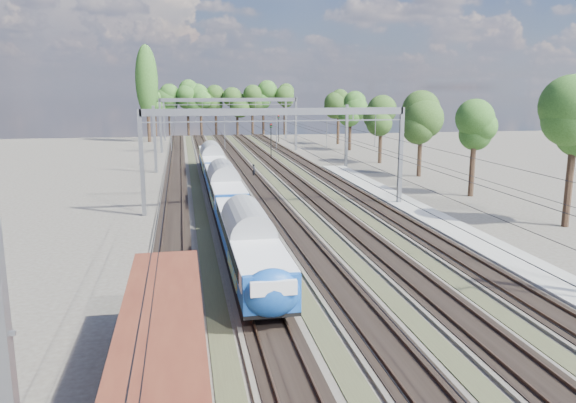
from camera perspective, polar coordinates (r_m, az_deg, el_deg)
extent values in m
plane|color=#47423A|center=(22.70, 12.20, -17.04)|extent=(220.00, 220.00, 0.00)
cube|color=#47423A|center=(64.16, -11.36, 1.71)|extent=(3.00, 130.00, 0.15)
cube|color=black|center=(64.15, -11.36, 1.80)|extent=(2.50, 130.00, 0.06)
cube|color=#473326|center=(64.14, -12.01, 1.86)|extent=(0.08, 130.00, 0.14)
cube|color=#473326|center=(64.12, -10.72, 1.91)|extent=(0.08, 130.00, 0.14)
cube|color=#47423A|center=(64.26, -7.35, 1.86)|extent=(3.00, 130.00, 0.15)
cube|color=black|center=(64.24, -7.35, 1.94)|extent=(2.50, 130.00, 0.06)
cube|color=#473326|center=(64.19, -7.99, 2.01)|extent=(0.08, 130.00, 0.14)
cube|color=#473326|center=(64.27, -6.71, 2.05)|extent=(0.08, 130.00, 0.14)
cube|color=#47423A|center=(64.67, -3.36, 2.00)|extent=(3.00, 130.00, 0.15)
cube|color=black|center=(64.65, -3.36, 2.08)|extent=(2.50, 130.00, 0.06)
cube|color=#473326|center=(64.55, -4.00, 2.14)|extent=(0.08, 130.00, 0.14)
cube|color=#473326|center=(64.73, -2.73, 2.19)|extent=(0.08, 130.00, 0.14)
cube|color=#47423A|center=(65.39, 0.55, 2.12)|extent=(3.00, 130.00, 0.15)
cube|color=black|center=(65.37, 0.55, 2.20)|extent=(2.50, 130.00, 0.06)
cube|color=#473326|center=(65.22, -0.07, 2.27)|extent=(0.08, 130.00, 0.14)
cube|color=#473326|center=(65.50, 1.17, 2.31)|extent=(0.08, 130.00, 0.14)
cube|color=#47423A|center=(66.40, 4.37, 2.23)|extent=(3.00, 130.00, 0.15)
cube|color=black|center=(66.39, 4.37, 2.31)|extent=(2.50, 130.00, 0.06)
cube|color=#473326|center=(66.19, 3.77, 2.38)|extent=(0.08, 130.00, 0.14)
cube|color=#473326|center=(66.56, 4.97, 2.41)|extent=(0.08, 130.00, 0.14)
cube|color=#373324|center=(64.18, -9.35, 1.74)|extent=(1.10, 130.00, 0.05)
cube|color=#373324|center=(64.43, -5.35, 1.88)|extent=(1.10, 130.00, 0.05)
cube|color=#373324|center=(65.00, -1.39, 2.02)|extent=(1.10, 130.00, 0.05)
cube|color=#373324|center=(65.87, 2.47, 2.13)|extent=(1.10, 130.00, 0.05)
cube|color=gray|center=(44.51, 16.53, -2.75)|extent=(3.00, 70.00, 0.30)
cube|color=gray|center=(48.78, -14.63, 3.78)|extent=(0.35, 0.35, 9.00)
cube|color=gray|center=(52.47, 11.36, 4.45)|extent=(0.35, 0.35, 9.00)
cube|color=gray|center=(48.98, -1.18, 9.11)|extent=(23.00, 0.35, 0.60)
cube|color=gray|center=(96.52, -12.82, 7.52)|extent=(0.35, 0.35, 9.00)
cube|color=gray|center=(98.44, 0.80, 7.88)|extent=(0.35, 0.35, 9.00)
cube|color=gray|center=(96.63, -6.00, 10.24)|extent=(23.00, 0.35, 0.60)
cube|color=gray|center=(73.63, -13.39, 6.14)|extent=(0.35, 0.35, 8.50)
cube|color=gray|center=(118.49, -12.47, 8.11)|extent=(0.35, 0.35, 8.50)
cube|color=gray|center=(76.75, 5.95, 6.60)|extent=(0.35, 0.35, 8.50)
cube|color=gray|center=(120.45, -0.22, 8.43)|extent=(0.35, 0.35, 8.50)
cylinder|color=black|center=(63.48, -11.55, 6.54)|extent=(0.03, 130.00, 0.03)
cylinder|color=black|center=(63.40, -11.59, 7.53)|extent=(0.03, 130.00, 0.03)
cylinder|color=black|center=(63.58, -7.47, 6.68)|extent=(0.03, 130.00, 0.03)
cylinder|color=black|center=(63.50, -7.50, 7.67)|extent=(0.03, 130.00, 0.03)
cylinder|color=black|center=(64.00, -3.42, 6.79)|extent=(0.03, 130.00, 0.03)
cylinder|color=black|center=(63.92, -3.43, 7.77)|extent=(0.03, 130.00, 0.03)
cylinder|color=black|center=(64.72, 0.56, 6.86)|extent=(0.03, 130.00, 0.03)
cylinder|color=black|center=(64.64, 0.56, 7.84)|extent=(0.03, 130.00, 0.03)
cylinder|color=black|center=(65.75, 4.44, 6.90)|extent=(0.03, 130.00, 0.03)
cylinder|color=black|center=(65.67, 4.45, 7.86)|extent=(0.03, 130.00, 0.03)
cylinder|color=black|center=(129.97, -13.31, 7.75)|extent=(0.56, 0.56, 5.80)
sphere|color=#1C3914|center=(129.77, -13.41, 9.79)|extent=(4.03, 4.03, 4.03)
cylinder|color=black|center=(132.17, -11.54, 8.17)|extent=(0.56, 0.56, 7.13)
sphere|color=#1C3914|center=(131.99, -11.64, 10.65)|extent=(4.89, 4.89, 4.89)
cylinder|color=black|center=(132.21, -10.27, 8.00)|extent=(0.56, 0.56, 6.11)
sphere|color=#1C3914|center=(132.01, -10.34, 10.12)|extent=(5.45, 5.45, 5.45)
cylinder|color=black|center=(128.88, -8.39, 7.99)|extent=(0.56, 0.56, 6.17)
sphere|color=#1C3914|center=(128.68, -8.45, 10.18)|extent=(4.85, 4.85, 4.85)
cylinder|color=black|center=(131.55, -7.07, 8.21)|extent=(0.56, 0.56, 6.69)
sphere|color=#1C3914|center=(131.36, -7.13, 10.54)|extent=(4.21, 4.21, 4.21)
cylinder|color=black|center=(132.40, -5.23, 8.14)|extent=(0.56, 0.56, 6.13)
sphere|color=#1C3914|center=(132.21, -5.27, 10.26)|extent=(4.78, 4.78, 4.78)
cylinder|color=black|center=(131.74, -3.73, 8.22)|extent=(0.56, 0.56, 6.46)
sphere|color=#1C3914|center=(131.54, -3.76, 10.47)|extent=(4.15, 4.15, 4.15)
cylinder|color=black|center=(131.66, -2.17, 8.45)|extent=(0.56, 0.56, 7.43)
sphere|color=#1C3914|center=(131.48, -2.19, 11.03)|extent=(4.76, 4.76, 4.76)
cylinder|color=black|center=(132.49, -0.47, 8.21)|extent=(0.56, 0.56, 6.23)
sphere|color=#1C3914|center=(132.30, -0.48, 10.37)|extent=(4.75, 4.75, 4.75)
cylinder|color=black|center=(46.13, 26.91, 0.36)|extent=(0.56, 0.56, 5.64)
cylinder|color=black|center=(58.73, 18.28, 3.09)|extent=(0.56, 0.56, 5.46)
sphere|color=#1C3914|center=(58.29, 18.56, 7.34)|extent=(3.90, 3.90, 3.90)
cylinder|color=black|center=(70.41, 13.71, 4.91)|extent=(0.56, 0.56, 6.10)
sphere|color=#1C3914|center=(70.04, 13.90, 8.87)|extent=(3.44, 3.44, 3.44)
cylinder|color=black|center=(83.65, 9.72, 6.11)|extent=(0.56, 0.56, 6.20)
sphere|color=#1C3914|center=(83.34, 9.84, 9.50)|extent=(3.37, 3.37, 3.37)
cylinder|color=black|center=(95.57, 6.46, 6.96)|extent=(0.56, 0.56, 6.54)
sphere|color=#1C3914|center=(95.31, 6.53, 10.09)|extent=(4.42, 4.42, 4.42)
cylinder|color=black|center=(108.88, 4.70, 7.36)|extent=(0.56, 0.56, 5.86)
sphere|color=#1C3914|center=(108.65, 4.75, 9.83)|extent=(4.38, 4.38, 4.38)
cylinder|color=black|center=(116.47, -14.07, 9.83)|extent=(0.70, 0.70, 16.00)
ellipsoid|color=#264A18|center=(116.44, -14.17, 11.79)|extent=(4.40, 4.40, 14.08)
cube|color=black|center=(27.74, -2.49, -10.17)|extent=(1.84, 2.76, 0.74)
cube|color=black|center=(39.91, -5.16, -3.41)|extent=(1.84, 2.76, 0.74)
cube|color=#10409B|center=(33.36, -4.11, -3.93)|extent=(2.58, 18.40, 1.75)
cube|color=silver|center=(33.24, -4.12, -3.16)|extent=(2.65, 17.66, 0.87)
cube|color=black|center=(33.42, -1.85, -3.06)|extent=(0.04, 15.64, 0.64)
cube|color=orange|center=(29.65, -3.18, -6.84)|extent=(2.67, 5.15, 0.64)
cylinder|color=gray|center=(33.14, -4.13, -2.47)|extent=(2.61, 18.40, 2.61)
cube|color=black|center=(45.82, -5.92, -1.47)|extent=(1.84, 2.76, 0.74)
cube|color=black|center=(58.41, -7.00, 1.33)|extent=(1.84, 2.76, 0.74)
cube|color=#10409B|center=(51.85, -6.56, 1.60)|extent=(2.58, 18.40, 1.75)
cube|color=silver|center=(51.77, -6.57, 2.10)|extent=(2.65, 17.66, 0.87)
cube|color=black|center=(51.88, -5.10, 2.15)|extent=(0.04, 15.64, 0.64)
cube|color=orange|center=(47.96, -6.19, 0.24)|extent=(2.67, 5.15, 0.64)
cylinder|color=gray|center=(51.70, -6.58, 2.55)|extent=(2.61, 18.40, 2.61)
cube|color=black|center=(64.43, -7.37, 2.27)|extent=(1.84, 2.76, 0.74)
cube|color=black|center=(77.16, -7.95, 3.78)|extent=(1.84, 2.76, 0.74)
cube|color=#10409B|center=(70.60, -7.72, 4.20)|extent=(2.58, 18.40, 1.75)
cube|color=silver|center=(70.55, -7.73, 4.57)|extent=(2.65, 17.66, 0.87)
cube|color=black|center=(70.63, -6.64, 4.61)|extent=(0.04, 15.64, 0.64)
cube|color=orange|center=(66.66, -7.52, 3.38)|extent=(2.67, 5.15, 0.64)
cylinder|color=gray|center=(70.50, -7.74, 4.90)|extent=(2.61, 18.40, 2.61)
ellipsoid|color=#10409B|center=(24.86, -1.66, -9.27)|extent=(2.61, 1.43, 2.23)
cube|color=black|center=(25.06, -12.08, -12.98)|extent=(1.87, 2.43, 0.65)
cube|color=black|center=(20.78, -12.39, -17.12)|extent=(2.52, 13.07, 0.19)
cube|color=#491D13|center=(20.19, -12.55, -13.86)|extent=(2.52, 13.07, 2.43)
cube|color=#491D13|center=(19.69, -12.71, -10.54)|extent=(2.71, 13.07, 0.11)
imported|color=black|center=(68.70, -3.48, 3.16)|extent=(0.51, 0.65, 1.58)
cylinder|color=black|center=(85.10, -1.73, 5.88)|extent=(0.13, 0.13, 4.79)
cube|color=black|center=(84.88, -1.74, 7.71)|extent=(0.36, 0.25, 0.67)
sphere|color=red|center=(84.74, -1.73, 7.84)|extent=(0.15, 0.15, 0.15)
sphere|color=#0C9919|center=(84.77, -1.73, 7.61)|extent=(0.15, 0.15, 0.15)
cylinder|color=black|center=(113.16, -0.96, 7.26)|extent=(0.13, 0.13, 4.69)
cube|color=black|center=(112.99, -0.97, 8.61)|extent=(0.38, 0.30, 0.66)
sphere|color=red|center=(112.86, -0.96, 8.70)|extent=(0.15, 0.15, 0.15)
sphere|color=#0C9919|center=(112.88, -0.96, 8.54)|extent=(0.15, 0.15, 0.15)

